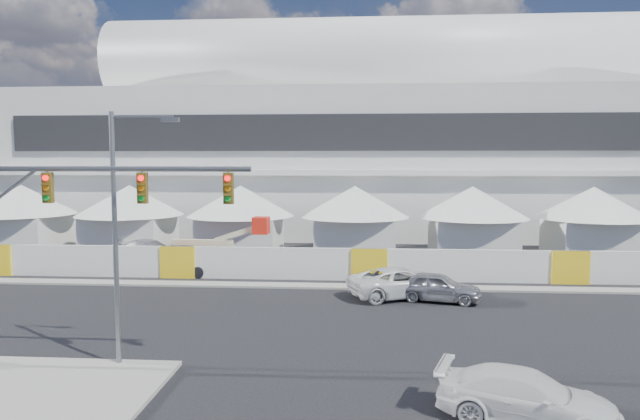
# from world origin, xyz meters

# --- Properties ---
(ground) EXTENTS (160.00, 160.00, 0.00)m
(ground) POSITION_xyz_m (0.00, 0.00, 0.00)
(ground) COLOR black
(ground) RESTS_ON ground
(median_island) EXTENTS (10.00, 5.00, 0.15)m
(median_island) POSITION_xyz_m (-6.00, -3.00, 0.07)
(median_island) COLOR gray
(median_island) RESTS_ON ground
(far_curb) EXTENTS (80.00, 1.20, 0.12)m
(far_curb) POSITION_xyz_m (20.00, 12.50, 0.06)
(far_curb) COLOR gray
(far_curb) RESTS_ON ground
(stadium) EXTENTS (80.00, 24.80, 21.98)m
(stadium) POSITION_xyz_m (8.71, 41.50, 9.45)
(stadium) COLOR silver
(stadium) RESTS_ON ground
(tent_row) EXTENTS (53.40, 8.40, 5.40)m
(tent_row) POSITION_xyz_m (0.50, 24.00, 3.15)
(tent_row) COLOR silver
(tent_row) RESTS_ON ground
(hoarding_fence) EXTENTS (70.00, 0.25, 2.00)m
(hoarding_fence) POSITION_xyz_m (6.00, 14.50, 1.00)
(hoarding_fence) COLOR silver
(hoarding_fence) RESTS_ON ground
(sedan_silver) EXTENTS (2.76, 4.78, 1.53)m
(sedan_silver) POSITION_xyz_m (9.52, 9.65, 0.76)
(sedan_silver) COLOR #A5A6AA
(sedan_silver) RESTS_ON ground
(pickup_curb) EXTENTS (4.67, 6.37, 1.61)m
(pickup_curb) POSITION_xyz_m (7.69, 10.45, 0.81)
(pickup_curb) COLOR silver
(pickup_curb) RESTS_ON ground
(pickup_near) EXTENTS (3.52, 5.39, 1.45)m
(pickup_near) POSITION_xyz_m (10.20, -4.19, 0.73)
(pickup_near) COLOR silver
(pickup_near) RESTS_ON ground
(lot_car_c) EXTENTS (4.08, 5.63, 1.52)m
(lot_car_c) POSITION_xyz_m (-10.09, 20.39, 0.76)
(lot_car_c) COLOR #B3B3B8
(lot_car_c) RESTS_ON ground
(traffic_mast) EXTENTS (10.54, 0.78, 7.98)m
(traffic_mast) POSITION_xyz_m (-6.23, -1.46, 4.57)
(traffic_mast) COLOR gray
(traffic_mast) RESTS_ON median_island
(streetlight_median) EXTENTS (2.48, 0.25, 8.97)m
(streetlight_median) POSITION_xyz_m (-2.98, -0.80, 5.30)
(streetlight_median) COLOR gray
(streetlight_median) RESTS_ON median_island
(boom_lift) EXTENTS (7.59, 1.96, 3.83)m
(boom_lift) POSITION_xyz_m (-5.19, 15.50, 1.03)
(boom_lift) COLOR red
(boom_lift) RESTS_ON ground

